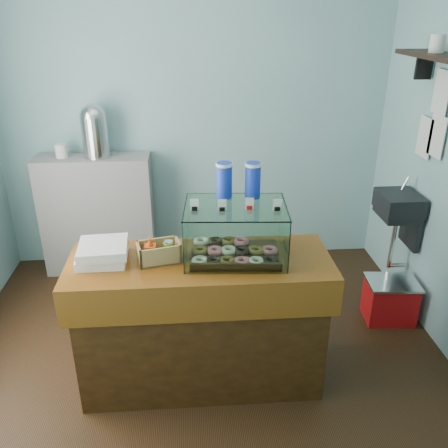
{
  "coord_description": "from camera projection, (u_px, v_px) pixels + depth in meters",
  "views": [
    {
      "loc": [
        -0.05,
        -2.77,
        2.29
      ],
      "look_at": [
        0.15,
        -0.15,
        1.09
      ],
      "focal_mm": 38.0,
      "sensor_mm": 36.0,
      "label": 1
    }
  ],
  "objects": [
    {
      "name": "ground",
      "position": [
        202.0,
        351.0,
        3.46
      ],
      "size": [
        3.5,
        3.5,
        0.0
      ],
      "primitive_type": "plane",
      "color": "black",
      "rests_on": "ground"
    },
    {
      "name": "room_shell",
      "position": [
        200.0,
        117.0,
        2.76
      ],
      "size": [
        3.54,
        3.04,
        2.82
      ],
      "color": "#77A9AE",
      "rests_on": "ground"
    },
    {
      "name": "counter",
      "position": [
        202.0,
        320.0,
        3.04
      ],
      "size": [
        1.6,
        0.6,
        0.9
      ],
      "color": "#46270D",
      "rests_on": "ground"
    },
    {
      "name": "back_shelf",
      "position": [
        98.0,
        214.0,
        4.37
      ],
      "size": [
        1.0,
        0.32,
        1.1
      ],
      "primitive_type": "cube",
      "color": "gray",
      "rests_on": "ground"
    },
    {
      "name": "display_case",
      "position": [
        235.0,
        229.0,
        2.86
      ],
      "size": [
        0.63,
        0.48,
        0.55
      ],
      "rotation": [
        0.0,
        0.0,
        -0.07
      ],
      "color": "black",
      "rests_on": "counter"
    },
    {
      "name": "condiment_crate",
      "position": [
        158.0,
        252.0,
        2.82
      ],
      "size": [
        0.28,
        0.2,
        0.17
      ],
      "rotation": [
        0.0,
        0.0,
        0.23
      ],
      "color": "tan",
      "rests_on": "counter"
    },
    {
      "name": "pastry_boxes",
      "position": [
        103.0,
        252.0,
        2.83
      ],
      "size": [
        0.31,
        0.31,
        0.11
      ],
      "rotation": [
        0.0,
        0.0,
        0.02
      ],
      "color": "silver",
      "rests_on": "counter"
    },
    {
      "name": "coffee_urn",
      "position": [
        94.0,
        129.0,
        4.04
      ],
      "size": [
        0.25,
        0.25,
        0.46
      ],
      "color": "silver",
      "rests_on": "back_shelf"
    },
    {
      "name": "red_cooler",
      "position": [
        390.0,
        300.0,
        3.76
      ],
      "size": [
        0.41,
        0.33,
        0.34
      ],
      "rotation": [
        0.0,
        0.0,
        -0.08
      ],
      "color": "red",
      "rests_on": "ground"
    }
  ]
}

